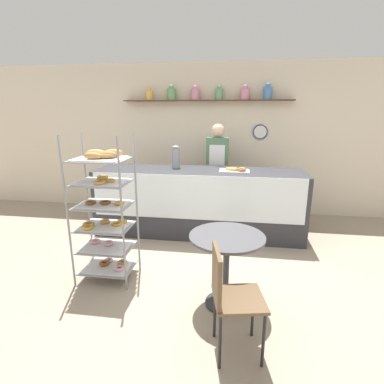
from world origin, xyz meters
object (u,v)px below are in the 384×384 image
(pastry_rack, at_px, (104,209))
(donut_tray_counter, at_px, (236,170))
(cafe_chair, at_px, (228,291))
(person_worker, at_px, (217,168))
(cafe_table, at_px, (227,253))
(coffee_carafe, at_px, (176,157))

(pastry_rack, bearing_deg, donut_tray_counter, 46.14)
(cafe_chair, bearing_deg, person_worker, -5.59)
(cafe_table, relative_size, cafe_chair, 0.83)
(person_worker, bearing_deg, donut_tray_counter, -63.45)
(pastry_rack, bearing_deg, cafe_chair, -33.81)
(coffee_carafe, bearing_deg, cafe_table, -65.45)
(donut_tray_counter, bearing_deg, cafe_chair, -90.53)
(cafe_chair, relative_size, coffee_carafe, 2.55)
(pastry_rack, relative_size, coffee_carafe, 4.71)
(pastry_rack, distance_m, cafe_chair, 1.69)
(donut_tray_counter, bearing_deg, cafe_table, -91.85)
(coffee_carafe, bearing_deg, pastry_rack, -106.56)
(coffee_carafe, distance_m, donut_tray_counter, 0.95)
(coffee_carafe, xyz_separation_m, donut_tray_counter, (0.93, -0.14, -0.15))
(cafe_chair, bearing_deg, donut_tray_counter, -11.67)
(pastry_rack, bearing_deg, coffee_carafe, 73.44)
(pastry_rack, relative_size, person_worker, 0.99)
(pastry_rack, xyz_separation_m, donut_tray_counter, (1.41, 1.47, 0.20))
(cafe_chair, xyz_separation_m, donut_tray_counter, (0.02, 2.40, 0.48))
(cafe_table, bearing_deg, pastry_rack, 166.90)
(cafe_table, xyz_separation_m, cafe_chair, (0.04, -0.61, -0.00))
(person_worker, relative_size, donut_tray_counter, 3.79)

